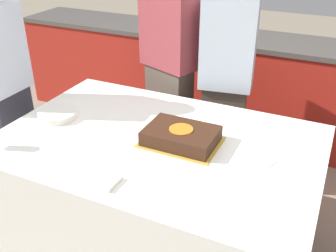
# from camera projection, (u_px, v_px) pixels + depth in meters

# --- Properties ---
(ground_plane) EXTENTS (14.00, 14.00, 0.00)m
(ground_plane) POSITION_uv_depth(u_px,v_px,m) (159.00, 244.00, 2.50)
(ground_plane) COLOR gray
(back_counter) EXTENTS (4.40, 0.58, 0.92)m
(back_counter) POSITION_uv_depth(u_px,v_px,m) (238.00, 86.00, 3.59)
(back_counter) COLOR #A82319
(back_counter) RESTS_ON ground_plane
(dining_table) EXTENTS (1.72, 1.15, 0.77)m
(dining_table) POSITION_uv_depth(u_px,v_px,m) (158.00, 196.00, 2.31)
(dining_table) COLOR white
(dining_table) RESTS_ON ground_plane
(cake) EXTENTS (0.41, 0.30, 0.08)m
(cake) POSITION_uv_depth(u_px,v_px,m) (181.00, 136.00, 2.08)
(cake) COLOR gold
(cake) RESTS_ON dining_table
(plate_stack) EXTENTS (0.23, 0.23, 0.04)m
(plate_stack) POSITION_uv_depth(u_px,v_px,m) (58.00, 114.00, 2.35)
(plate_stack) COLOR white
(plate_stack) RESTS_ON dining_table
(side_plate_near_cake) EXTENTS (0.17, 0.17, 0.00)m
(side_plate_near_cake) POSITION_uv_depth(u_px,v_px,m) (186.00, 119.00, 2.34)
(side_plate_near_cake) COLOR white
(side_plate_near_cake) RESTS_ON dining_table
(side_plate_right_edge) EXTENTS (0.17, 0.17, 0.00)m
(side_plate_right_edge) POSITION_uv_depth(u_px,v_px,m) (257.00, 158.00, 1.96)
(side_plate_right_edge) COLOR white
(side_plate_right_edge) RESTS_ON dining_table
(utensil_pile) EXTENTS (0.12, 0.12, 0.02)m
(utensil_pile) POSITION_uv_depth(u_px,v_px,m) (105.00, 181.00, 1.78)
(utensil_pile) COLOR white
(utensil_pile) RESTS_ON dining_table
(person_cutting_cake) EXTENTS (0.38, 0.25, 1.63)m
(person_cutting_cake) POSITION_uv_depth(u_px,v_px,m) (226.00, 79.00, 2.67)
(person_cutting_cake) COLOR #4C4238
(person_cutting_cake) RESTS_ON ground_plane
(person_seated_left) EXTENTS (0.22, 0.33, 1.62)m
(person_seated_left) POSITION_uv_depth(u_px,v_px,m) (5.00, 91.00, 2.49)
(person_seated_left) COLOR #282833
(person_seated_left) RESTS_ON ground_plane
(person_standing_back) EXTENTS (0.46, 0.33, 1.59)m
(person_standing_back) POSITION_uv_depth(u_px,v_px,m) (169.00, 75.00, 2.85)
(person_standing_back) COLOR #4C4238
(person_standing_back) RESTS_ON ground_plane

